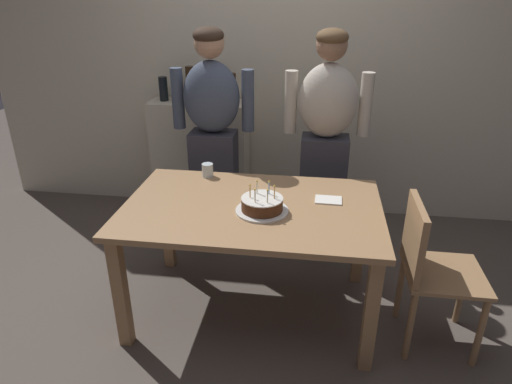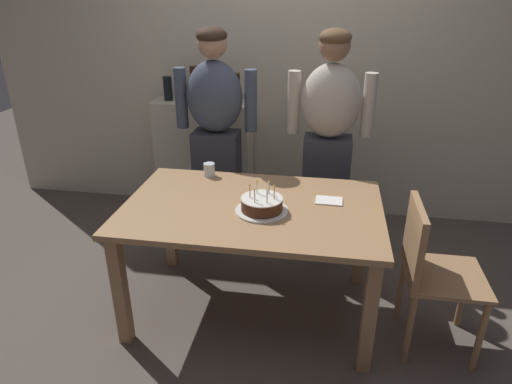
% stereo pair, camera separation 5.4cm
% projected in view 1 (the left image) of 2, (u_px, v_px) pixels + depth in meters
% --- Properties ---
extents(ground_plane, '(10.00, 10.00, 0.00)m').
position_uv_depth(ground_plane, '(253.00, 307.00, 2.92)').
color(ground_plane, '#564C44').
extents(back_wall, '(5.20, 0.10, 2.60)m').
position_uv_depth(back_wall, '(279.00, 65.00, 3.78)').
color(back_wall, beige).
rests_on(back_wall, ground_plane).
extents(dining_table, '(1.50, 0.96, 0.74)m').
position_uv_depth(dining_table, '(252.00, 220.00, 2.66)').
color(dining_table, '#A37A51').
rests_on(dining_table, ground_plane).
extents(birthday_cake, '(0.30, 0.30, 0.17)m').
position_uv_depth(birthday_cake, '(262.00, 205.00, 2.53)').
color(birthday_cake, white).
rests_on(birthday_cake, dining_table).
extents(water_glass_near, '(0.07, 0.07, 0.09)m').
position_uv_depth(water_glass_near, '(208.00, 170.00, 3.00)').
color(water_glass_near, silver).
rests_on(water_glass_near, dining_table).
extents(napkin_stack, '(0.16, 0.12, 0.01)m').
position_uv_depth(napkin_stack, '(328.00, 200.00, 2.67)').
color(napkin_stack, white).
rests_on(napkin_stack, dining_table).
extents(person_man_bearded, '(0.61, 0.27, 1.66)m').
position_uv_depth(person_man_bearded, '(213.00, 138.00, 3.35)').
color(person_man_bearded, '#33333D').
rests_on(person_man_bearded, ground_plane).
extents(person_woman_cardigan, '(0.61, 0.27, 1.66)m').
position_uv_depth(person_woman_cardigan, '(325.00, 143.00, 3.24)').
color(person_woman_cardigan, '#33333D').
rests_on(person_woman_cardigan, ground_plane).
extents(dining_chair, '(0.42, 0.42, 0.87)m').
position_uv_depth(dining_chair, '(429.00, 264.00, 2.46)').
color(dining_chair, '#A37A51').
rests_on(dining_chair, ground_plane).
extents(shelf_cabinet, '(0.83, 0.30, 1.31)m').
position_uv_depth(shelf_cabinet, '(201.00, 157.00, 3.99)').
color(shelf_cabinet, beige).
rests_on(shelf_cabinet, ground_plane).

